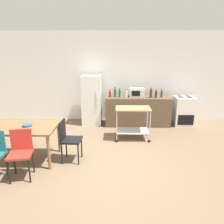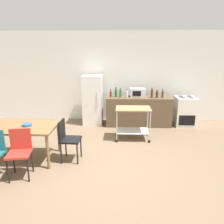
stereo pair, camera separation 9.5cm
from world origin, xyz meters
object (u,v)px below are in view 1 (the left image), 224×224
chair_red (21,151)px  refrigerator (92,100)px  bottle_vinegar (115,93)px  bottle_olive_oil (110,94)px  bottle_soda (162,94)px  bottle_sesame_oil (126,94)px  fruit_bowl (27,125)px  microwave (137,92)px  kitchen_cart (133,118)px  stove_oven (183,111)px  bottle_wine (120,93)px  bottle_soy_sauce (156,94)px  dining_table (20,130)px  bottle_sparkling_water (151,93)px  chair_black (68,138)px

chair_red → refrigerator: refrigerator is taller
bottle_vinegar → chair_red: bearing=-119.0°
bottle_olive_oil → bottle_soda: (1.59, 0.01, 0.01)m
bottle_sesame_oil → fruit_bowl: size_ratio=1.32×
bottle_sesame_oil → microwave: 0.36m
kitchen_cart → stove_oven: bearing=35.0°
bottle_wine → microwave: bearing=10.5°
chair_red → bottle_wine: (1.83, 3.00, 0.50)m
refrigerator → fruit_bowl: refrigerator is taller
bottle_soy_sauce → dining_table: bearing=-144.1°
bottle_olive_oil → bottle_wine: size_ratio=0.89×
microwave → dining_table: bearing=-137.1°
stove_oven → bottle_soda: bearing=-175.6°
bottle_soy_sauce → fruit_bowl: (-3.07, -2.31, -0.23)m
refrigerator → bottle_sparkling_water: refrigerator is taller
microwave → fruit_bowl: 3.49m
stove_oven → bottle_sparkling_water: 1.22m
bottle_wine → dining_table: bearing=-131.7°
bottle_sparkling_water → bottle_soda: bottle_sparkling_water is taller
chair_red → fruit_bowl: chair_red is taller
bottle_vinegar → stove_oven: bearing=0.1°
bottle_wine → bottle_soy_sauce: size_ratio=1.15×
chair_black → bottle_soda: 3.40m
refrigerator → bottle_soy_sauce: (1.99, -0.16, 0.23)m
chair_black → bottle_olive_oil: (0.80, 2.36, 0.48)m
bottle_olive_oil → bottle_wine: bottle_wine is taller
chair_black → bottle_soy_sauce: (2.21, 2.35, 0.48)m
chair_red → bottle_vinegar: bearing=51.4°
bottle_sesame_oil → bottle_sparkling_water: size_ratio=0.85×
microwave → fruit_bowl: microwave is taller
dining_table → bottle_soy_sauce: bottle_soy_sauce is taller
refrigerator → bottle_olive_oil: 0.64m
bottle_wine → fruit_bowl: bottle_wine is taller
stove_oven → bottle_sesame_oil: bearing=-177.0°
chair_black → refrigerator: refrigerator is taller
refrigerator → bottle_sesame_oil: (1.08, -0.18, 0.23)m
bottle_wine → bottle_sesame_oil: bearing=-10.9°
bottle_olive_oil → chair_black: bearing=-108.7°
bottle_wine → bottle_soda: (1.29, -0.00, -0.01)m
stove_oven → microwave: bearing=178.3°
refrigerator → kitchen_cart: bearing=-46.2°
refrigerator → bottle_soda: refrigerator is taller
bottle_olive_oil → stove_oven: bearing=1.6°
bottle_wine → bottle_soda: 1.29m
chair_black → bottle_olive_oil: bottle_olive_oil is taller
chair_black → refrigerator: size_ratio=0.57×
bottle_sesame_oil → microwave: (0.33, 0.14, 0.02)m
bottle_sesame_oil → fruit_bowl: (-2.16, -2.30, -0.23)m
dining_table → fruit_bowl: bearing=5.9°
kitchen_cart → bottle_soda: bearing=49.7°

